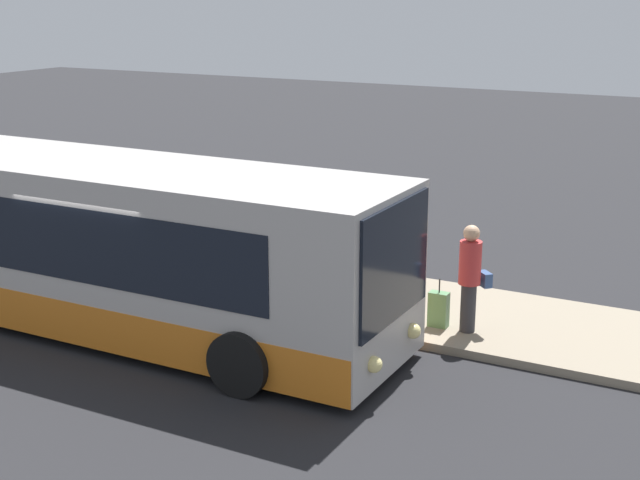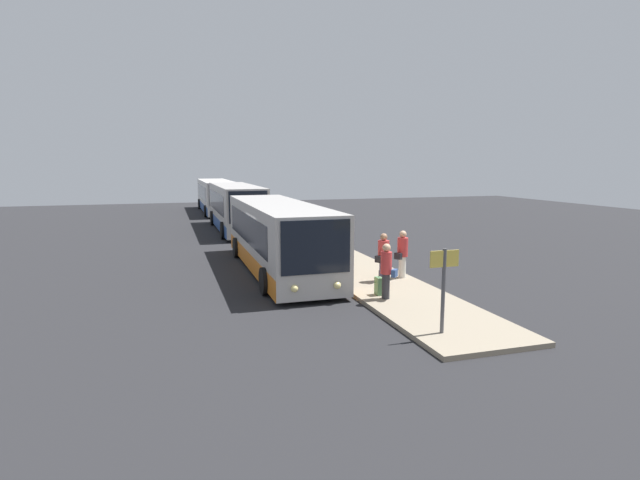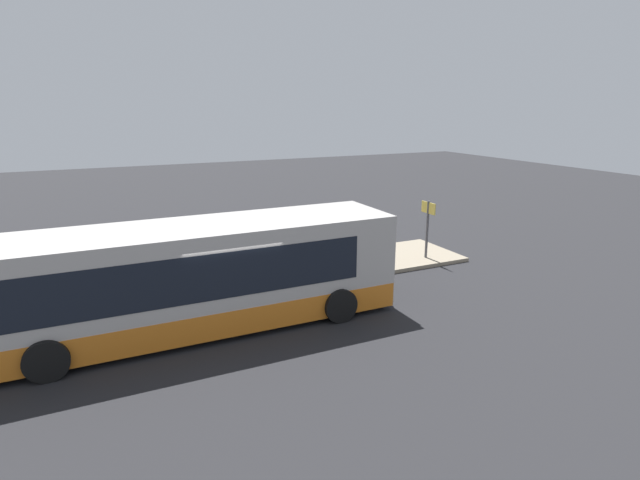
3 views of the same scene
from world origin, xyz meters
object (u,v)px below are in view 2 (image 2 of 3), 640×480
object	(u,v)px
sign_post	(444,279)
bus_third	(216,196)
bus_second	(236,208)
passenger_with_bags	(383,256)
suitcase	(379,286)
bus_lead	(278,237)
passenger_boarding	(387,269)
passenger_waiting	(402,252)

from	to	relation	value
sign_post	bus_third	bearing A→B (deg)	-176.42
bus_second	passenger_with_bags	size ratio (longest dim) A/B	6.19
bus_third	sign_post	size ratio (longest dim) A/B	5.57
sign_post	bus_second	bearing A→B (deg)	-174.31
bus_third	suitcase	world-z (taller)	bus_third
bus_lead	passenger_boarding	size ratio (longest dim) A/B	6.23
passenger_boarding	passenger_waiting	distance (m)	3.18
bus_lead	bus_third	xyz separation A→B (m)	(-26.73, -0.00, 0.03)
bus_second	passenger_with_bags	distance (m)	17.32
passenger_with_bags	sign_post	size ratio (longest dim) A/B	0.81
bus_second	passenger_with_bags	bearing A→B (deg)	10.60
bus_second	bus_third	size ratio (longest dim) A/B	0.90
bus_third	sign_post	world-z (taller)	bus_third
bus_second	passenger_waiting	bearing A→B (deg)	13.82
bus_second	sign_post	size ratio (longest dim) A/B	5.00
bus_lead	bus_third	size ratio (longest dim) A/B	0.91
suitcase	passenger_waiting	bearing A→B (deg)	137.87
passenger_boarding	suitcase	size ratio (longest dim) A/B	2.16
suitcase	bus_lead	bearing A→B (deg)	-157.90
bus_lead	sign_post	world-z (taller)	bus_lead
bus_third	passenger_boarding	xyz separation A→B (m)	(32.73, 2.27, -0.32)
passenger_waiting	bus_third	bearing A→B (deg)	-22.67
passenger_with_bags	sign_post	distance (m)	5.84
passenger_boarding	suitcase	xyz separation A→B (m)	(-0.51, -0.04, -0.69)
passenger_waiting	sign_post	distance (m)	6.33
bus_third	passenger_with_bags	distance (m)	30.60
bus_second	bus_third	world-z (taller)	bus_second
bus_lead	bus_third	bearing A→B (deg)	-180.00
bus_third	sign_post	bearing A→B (deg)	3.58
passenger_boarding	sign_post	distance (m)	3.48
bus_lead	suitcase	world-z (taller)	bus_lead
sign_post	suitcase	bearing A→B (deg)	-179.46
passenger_boarding	passenger_with_bags	xyz separation A→B (m)	(-2.30, 0.92, -0.03)
bus_third	passenger_waiting	distance (m)	30.42
passenger_boarding	passenger_waiting	size ratio (longest dim) A/B	1.00
bus_third	passenger_with_bags	size ratio (longest dim) A/B	6.89
bus_second	sign_post	bearing A→B (deg)	5.69
passenger_with_bags	passenger_waiting	bearing A→B (deg)	-105.83
passenger_waiting	passenger_with_bags	distance (m)	0.97
passenger_boarding	passenger_with_bags	size ratio (longest dim) A/B	1.01
bus_lead	passenger_with_bags	distance (m)	4.90
bus_second	sign_post	distance (m)	22.87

